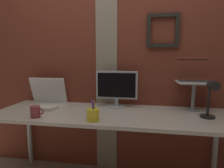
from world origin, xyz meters
TOP-DOWN VIEW (x-y plane):
  - brick_wall_back at (0.00, 0.40)m, footprint 3.06×0.16m
  - desk at (0.04, -0.01)m, footprint 2.13×0.69m
  - monitor at (0.06, 0.21)m, footprint 0.42×0.18m
  - laptop_stand at (0.79, 0.22)m, footprint 0.28×0.22m
  - laptop at (0.79, 0.29)m, footprint 0.32×0.29m
  - whiteboard_panel at (-0.70, 0.26)m, footprint 0.39×0.10m
  - desk_lamp at (0.86, -0.06)m, footprint 0.12×0.20m
  - pen_cup at (-0.06, -0.25)m, footprint 0.10×0.10m
  - coffee_mug at (-0.55, -0.25)m, footprint 0.12×0.08m
  - paper_clutter_stack at (-0.59, -0.01)m, footprint 0.22×0.17m

SIDE VIEW (x-z plane):
  - desk at x=0.04m, z-range 0.30..1.04m
  - paper_clutter_stack at x=-0.59m, z-range 0.74..0.77m
  - coffee_mug at x=-0.55m, z-range 0.74..0.84m
  - pen_cup at x=-0.06m, z-range 0.70..0.88m
  - whiteboard_panel at x=-0.70m, z-range 0.74..1.02m
  - laptop_stand at x=0.79m, z-range 0.79..1.05m
  - desk_lamp at x=0.86m, z-range 0.78..1.10m
  - monitor at x=0.06m, z-range 0.76..1.13m
  - laptop at x=0.79m, z-range 0.95..1.18m
  - brick_wall_back at x=0.00m, z-range 0.00..2.35m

